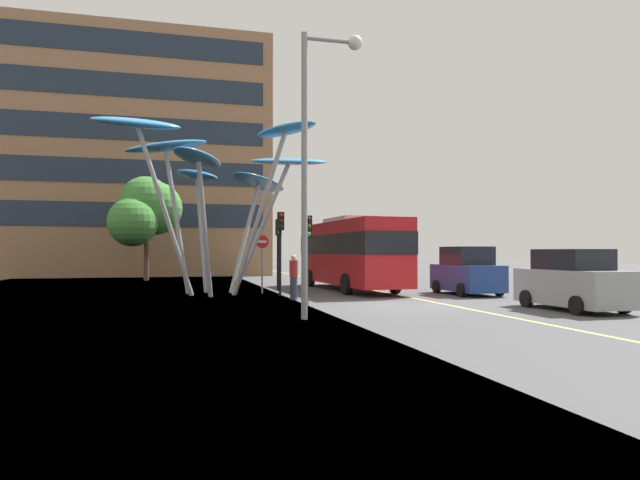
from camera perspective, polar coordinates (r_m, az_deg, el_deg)
ground at (r=20.33m, az=6.81°, el=-6.82°), size 120.00×240.00×0.10m
red_bus at (r=28.70m, az=3.05°, el=-1.06°), size 2.95×10.44×3.67m
leaf_sculpture at (r=26.59m, az=-10.85°, el=7.58°), size 10.59×9.27×7.83m
traffic_light_kerb_near at (r=20.05m, az=-1.28°, el=-0.04°), size 0.28×0.42×3.23m
traffic_light_kerb_far at (r=24.91m, az=-4.00°, el=0.49°), size 0.28×0.42×3.69m
traffic_light_island_mid at (r=28.25m, az=-4.22°, el=0.11°), size 0.28×0.42×3.56m
car_parked_near at (r=20.68m, az=24.07°, el=-3.83°), size 1.91×4.15×2.04m
car_parked_mid at (r=26.54m, az=14.57°, el=-3.17°), size 2.03×3.83×2.18m
street_lamp at (r=16.79m, az=-0.25°, el=10.37°), size 1.86×0.44×8.41m
tree_pavement_near at (r=39.56m, az=-17.13°, el=2.92°), size 4.78×4.74×7.00m
pedestrian at (r=22.96m, az=-2.67°, el=-3.76°), size 0.34×0.34×1.82m
no_entry_sign at (r=26.34m, az=-5.85°, el=-1.51°), size 0.60×0.12×2.71m
backdrop_building at (r=53.64m, az=-20.85°, el=7.33°), size 27.16×15.99×19.59m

